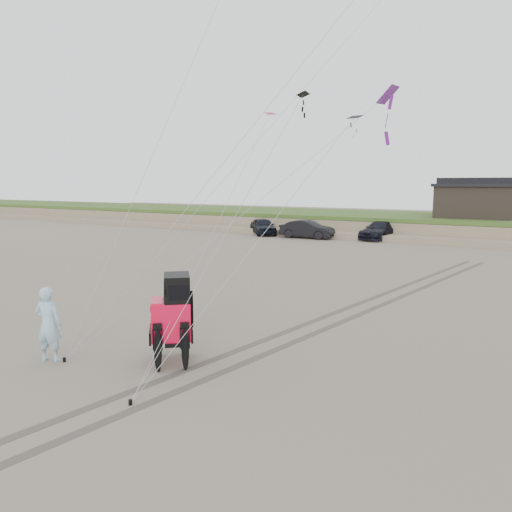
{
  "coord_description": "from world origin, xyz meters",
  "views": [
    {
      "loc": [
        8.23,
        -8.76,
        4.62
      ],
      "look_at": [
        1.02,
        3.0,
        2.6
      ],
      "focal_mm": 35.0,
      "sensor_mm": 36.0,
      "label": 1
    }
  ],
  "objects_px": {
    "jeep": "(171,328)",
    "man": "(48,324)",
    "truck_a": "(263,226)",
    "truck_c": "(380,230)",
    "cabin": "(476,200)",
    "truck_b": "(307,229)"
  },
  "relations": [
    {
      "from": "truck_a",
      "to": "jeep",
      "type": "height_order",
      "value": "jeep"
    },
    {
      "from": "man",
      "to": "truck_b",
      "type": "bearing_deg",
      "value": -98.68
    },
    {
      "from": "truck_c",
      "to": "man",
      "type": "bearing_deg",
      "value": -81.69
    },
    {
      "from": "jeep",
      "to": "truck_b",
      "type": "bearing_deg",
      "value": 157.84
    },
    {
      "from": "cabin",
      "to": "truck_a",
      "type": "relative_size",
      "value": 1.44
    },
    {
      "from": "truck_b",
      "to": "jeep",
      "type": "relative_size",
      "value": 0.92
    },
    {
      "from": "truck_a",
      "to": "truck_b",
      "type": "relative_size",
      "value": 0.96
    },
    {
      "from": "cabin",
      "to": "man",
      "type": "distance_m",
      "value": 38.28
    },
    {
      "from": "cabin",
      "to": "man",
      "type": "height_order",
      "value": "cabin"
    },
    {
      "from": "truck_b",
      "to": "man",
      "type": "bearing_deg",
      "value": -169.66
    },
    {
      "from": "jeep",
      "to": "man",
      "type": "height_order",
      "value": "man"
    },
    {
      "from": "truck_c",
      "to": "jeep",
      "type": "relative_size",
      "value": 1.02
    },
    {
      "from": "truck_a",
      "to": "man",
      "type": "relative_size",
      "value": 2.23
    },
    {
      "from": "truck_b",
      "to": "jeep",
      "type": "height_order",
      "value": "jeep"
    },
    {
      "from": "cabin",
      "to": "truck_a",
      "type": "bearing_deg",
      "value": -156.83
    },
    {
      "from": "truck_c",
      "to": "man",
      "type": "relative_size",
      "value": 2.56
    },
    {
      "from": "jeep",
      "to": "man",
      "type": "bearing_deg",
      "value": -101.8
    },
    {
      "from": "truck_a",
      "to": "truck_c",
      "type": "distance_m",
      "value": 10.36
    },
    {
      "from": "truck_c",
      "to": "jeep",
      "type": "height_order",
      "value": "jeep"
    },
    {
      "from": "cabin",
      "to": "truck_b",
      "type": "relative_size",
      "value": 1.39
    },
    {
      "from": "cabin",
      "to": "truck_b",
      "type": "height_order",
      "value": "cabin"
    },
    {
      "from": "truck_a",
      "to": "man",
      "type": "bearing_deg",
      "value": -112.59
    }
  ]
}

